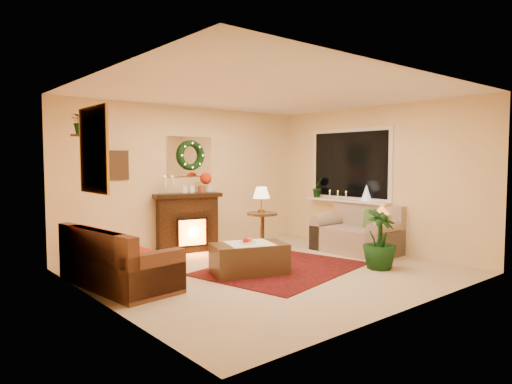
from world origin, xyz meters
TOP-DOWN VIEW (x-y plane):
  - floor at (0.00, 0.00)m, footprint 5.00×5.00m
  - ceiling at (0.00, 0.00)m, footprint 5.00×5.00m
  - wall_back at (0.00, 2.25)m, footprint 5.00×5.00m
  - wall_front at (0.00, -2.25)m, footprint 5.00×5.00m
  - wall_left at (-2.50, 0.00)m, footprint 4.50×4.50m
  - wall_right at (2.50, 0.00)m, footprint 4.50×4.50m
  - area_rug at (0.21, -0.01)m, footprint 2.70×2.24m
  - sofa at (-2.04, 0.68)m, footprint 0.99×1.88m
  - red_throw at (-2.09, 0.86)m, footprint 0.73×1.18m
  - fireplace at (-0.20, 2.04)m, footprint 1.11×0.56m
  - poinsettia at (0.18, 1.98)m, footprint 0.21×0.21m
  - mantel_candle_a at (-0.61, 2.06)m, footprint 0.06×0.06m
  - mantel_candle_b at (-0.47, 2.05)m, footprint 0.06×0.06m
  - mantel_mirror at (0.00, 2.23)m, footprint 0.92×0.02m
  - wreath at (0.00, 2.19)m, footprint 0.55×0.11m
  - wall_art at (-1.35, 2.23)m, footprint 0.32×0.03m
  - gold_mirror at (-2.48, 0.30)m, footprint 0.03×0.84m
  - hanging_plant at (-2.34, 1.05)m, footprint 0.33×0.28m
  - loveseat at (2.06, 0.06)m, footprint 0.88×1.48m
  - window_frame at (2.48, 0.55)m, footprint 0.03×1.86m
  - window_glass at (2.47, 0.55)m, footprint 0.02×1.70m
  - window_sill at (2.38, 0.55)m, footprint 0.22×1.86m
  - mini_tree at (2.42, 0.11)m, footprint 0.20×0.20m
  - sill_plant at (2.36, 1.25)m, footprint 0.28×0.22m
  - side_table_round at (0.82, 1.16)m, footprint 0.72×0.72m
  - lamp_cream at (0.83, 1.19)m, footprint 0.30×0.30m
  - end_table_square at (2.26, -0.35)m, footprint 0.44×0.44m
  - lamp_tiffany at (2.26, -0.33)m, footprint 0.26×0.26m
  - coffee_table at (-0.37, 0.06)m, footprint 1.18×0.89m
  - fruit_bowl at (-0.40, 0.04)m, footprint 0.24×0.24m
  - floor_palm at (1.35, -0.94)m, footprint 1.64×1.64m

SIDE VIEW (x-z plane):
  - floor at x=0.00m, z-range 0.00..0.00m
  - area_rug at x=0.21m, z-range 0.00..0.01m
  - coffee_table at x=-0.37m, z-range -0.01..0.43m
  - end_table_square at x=2.26m, z-range 0.01..0.53m
  - side_table_round at x=0.82m, z-range -0.03..0.68m
  - loveseat at x=2.06m, z-range 0.00..0.84m
  - sofa at x=-2.04m, z-range 0.04..0.82m
  - floor_palm at x=1.35m, z-range -0.89..1.79m
  - fruit_bowl at x=-0.40m, z-range 0.42..0.48m
  - red_throw at x=-2.09m, z-range 0.45..0.46m
  - fireplace at x=-0.20m, z-range 0.06..1.04m
  - lamp_tiffany at x=2.26m, z-range 0.56..0.93m
  - window_sill at x=2.38m, z-range 0.85..0.89m
  - lamp_cream at x=0.83m, z-range 0.65..1.11m
  - mini_tree at x=2.42m, z-range 0.89..1.19m
  - sill_plant at x=2.36m, z-range 0.83..1.34m
  - mantel_candle_a at x=-0.61m, z-range 1.17..1.35m
  - mantel_candle_b at x=-0.47m, z-range 1.18..1.34m
  - wall_back at x=0.00m, z-range 1.30..1.30m
  - wall_front at x=0.00m, z-range 1.30..1.30m
  - wall_left at x=-2.50m, z-range 1.30..1.30m
  - wall_right at x=2.50m, z-range 1.30..1.30m
  - poinsettia at x=0.18m, z-range 1.19..1.41m
  - wall_art at x=-1.35m, z-range 1.31..1.79m
  - window_frame at x=2.48m, z-range 0.87..2.23m
  - window_glass at x=2.47m, z-range 0.94..2.16m
  - mantel_mirror at x=0.00m, z-range 1.34..2.06m
  - wreath at x=0.00m, z-range 1.44..2.00m
  - gold_mirror at x=-2.48m, z-range 1.25..2.25m
  - hanging_plant at x=-2.34m, z-range 1.79..2.15m
  - ceiling at x=0.00m, z-range 2.60..2.60m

